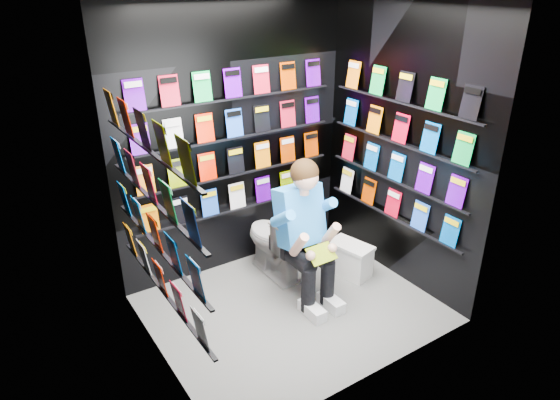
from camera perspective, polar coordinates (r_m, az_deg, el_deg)
floor at (r=4.61m, az=1.36°, el=-12.23°), size 2.40×2.40×0.00m
wall_back at (r=4.78m, az=-5.33°, el=6.64°), size 2.40×0.04×2.60m
wall_front at (r=3.28m, az=11.56°, el=-2.51°), size 2.40×0.04×2.60m
wall_left at (r=3.49m, az=-14.90°, el=-1.14°), size 0.04×2.00×2.60m
wall_right at (r=4.72m, az=13.68°, el=5.82°), size 0.04×2.00×2.60m
comics_back at (r=4.75m, az=-5.16°, el=6.61°), size 2.10×0.06×1.37m
comics_left at (r=3.49m, az=-14.45°, el=-0.95°), size 0.06×1.70×1.37m
comics_right at (r=4.70m, az=13.43°, el=5.82°), size 0.06×1.70×1.37m
toilet at (r=4.91m, az=-0.54°, el=-4.65°), size 0.42×0.75×0.73m
longbox at (r=5.04m, az=7.99°, el=-6.85°), size 0.32×0.45×0.31m
longbox_lid at (r=4.96m, az=8.10°, el=-5.18°), size 0.34×0.48×0.03m
reader at (r=4.43m, az=2.10°, el=-1.86°), size 0.56×0.81×1.49m
held_comic at (r=4.29m, az=4.76°, el=-6.14°), size 0.25×0.15×0.11m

